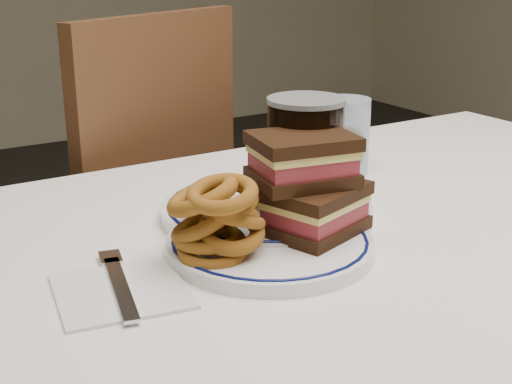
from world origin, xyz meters
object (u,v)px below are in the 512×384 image
main_plate (270,244)px  far_plate (267,210)px  reuben_sandwich (309,184)px  chair_far (121,223)px  beer_mug (307,160)px

main_plate → far_plate: size_ratio=0.87×
reuben_sandwich → chair_far: bearing=88.2°
reuben_sandwich → far_plate: size_ratio=0.51×
beer_mug → far_plate: (-0.04, 0.04, -0.07)m
chair_far → reuben_sandwich: bearing=-91.8°
reuben_sandwich → far_plate: (0.01, 0.10, -0.07)m
chair_far → beer_mug: size_ratio=5.82×
chair_far → far_plate: size_ratio=3.41×
far_plate → beer_mug: bearing=-47.0°
chair_far → reuben_sandwich: chair_far is taller
main_plate → far_plate: (0.06, 0.10, 0.00)m
main_plate → reuben_sandwich: bearing=-3.6°
beer_mug → far_plate: 0.09m
main_plate → reuben_sandwich: size_ratio=1.71×
chair_far → main_plate: chair_far is taller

